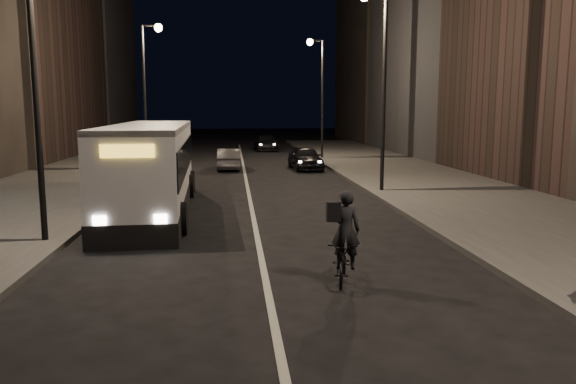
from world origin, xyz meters
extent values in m
plane|color=black|center=(0.00, 0.00, 0.00)|extent=(180.00, 180.00, 0.00)
cube|color=#383836|center=(8.50, 14.00, 0.08)|extent=(7.00, 70.00, 0.16)
cube|color=#383836|center=(-8.50, 14.00, 0.08)|extent=(7.00, 70.00, 0.16)
cube|color=black|center=(16.00, 27.50, 10.50)|extent=(8.00, 61.00, 21.00)
cylinder|color=black|center=(5.60, 12.00, 4.16)|extent=(0.16, 0.16, 8.00)
cylinder|color=black|center=(5.60, 28.00, 4.16)|extent=(0.16, 0.16, 8.00)
cube|color=black|center=(5.15, 28.00, 8.16)|extent=(0.90, 0.08, 0.08)
sphere|color=#FFD18C|center=(4.70, 28.00, 8.06)|extent=(0.44, 0.44, 0.44)
cylinder|color=black|center=(-5.60, 4.00, 4.16)|extent=(0.16, 0.16, 8.00)
cylinder|color=black|center=(-5.60, 22.00, 4.16)|extent=(0.16, 0.16, 8.00)
cube|color=black|center=(-5.15, 22.00, 8.16)|extent=(0.90, 0.08, 0.08)
sphere|color=#FFD18C|center=(-4.70, 22.00, 8.06)|extent=(0.44, 0.44, 0.44)
cube|color=white|center=(-3.47, 8.87, 1.50)|extent=(2.78, 11.33, 3.00)
cube|color=black|center=(-3.47, 8.87, 1.92)|extent=(2.84, 10.96, 1.08)
cube|color=white|center=(-3.47, 8.87, 2.95)|extent=(2.80, 11.33, 0.17)
cube|color=gold|center=(-3.25, 3.25, 2.53)|extent=(1.32, 0.16, 0.33)
cylinder|color=black|center=(-4.49, 4.89, 0.47)|extent=(0.36, 0.95, 0.94)
cylinder|color=black|center=(-2.15, 4.98, 0.47)|extent=(0.36, 0.95, 0.94)
cylinder|color=black|center=(-4.78, 12.38, 0.47)|extent=(0.36, 0.95, 0.94)
cylinder|color=black|center=(-2.44, 12.48, 0.47)|extent=(0.36, 0.95, 0.94)
imported|color=black|center=(1.60, 0.18, 0.45)|extent=(0.96, 1.79, 0.89)
imported|color=black|center=(1.60, -0.02, 1.14)|extent=(0.67, 0.51, 1.63)
imported|color=black|center=(3.60, 21.71, 0.69)|extent=(1.93, 4.17, 1.38)
imported|color=#39393C|center=(-0.89, 22.10, 0.62)|extent=(1.34, 3.78, 1.24)
imported|color=black|center=(2.20, 36.91, 0.65)|extent=(2.07, 4.58, 1.30)
camera|label=1|loc=(-0.65, -10.97, 3.58)|focal=35.00mm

